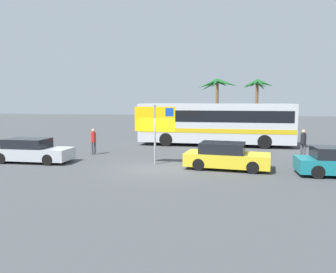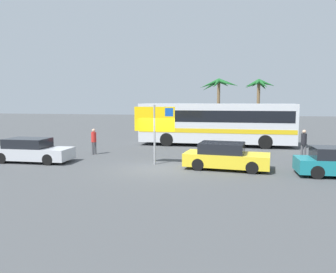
{
  "view_description": "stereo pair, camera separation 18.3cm",
  "coord_description": "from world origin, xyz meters",
  "px_view_note": "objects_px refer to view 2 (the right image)",
  "views": [
    {
      "loc": [
        3.67,
        -16.37,
        3.46
      ],
      "look_at": [
        -0.13,
        3.06,
        1.3
      ],
      "focal_mm": 35.93,
      "sensor_mm": 36.0,
      "label": 1
    },
    {
      "loc": [
        3.85,
        -16.33,
        3.46
      ],
      "look_at": [
        -0.13,
        3.06,
        1.3
      ],
      "focal_mm": 35.93,
      "sensor_mm": 36.0,
      "label": 2
    }
  ],
  "objects_px": {
    "pedestrian_by_bus": "(94,139)",
    "ferry_sign": "(155,121)",
    "bus_front_coach": "(216,122)",
    "car_silver": "(31,151)",
    "pedestrian_crossing_lot": "(304,141)",
    "car_yellow": "(225,156)"
  },
  "relations": [
    {
      "from": "bus_front_coach",
      "to": "pedestrian_crossing_lot",
      "type": "xyz_separation_m",
      "value": [
        5.49,
        -4.7,
        -0.78
      ]
    },
    {
      "from": "ferry_sign",
      "to": "pedestrian_crossing_lot",
      "type": "height_order",
      "value": "ferry_sign"
    },
    {
      "from": "car_yellow",
      "to": "pedestrian_by_bus",
      "type": "height_order",
      "value": "pedestrian_by_bus"
    },
    {
      "from": "bus_front_coach",
      "to": "car_yellow",
      "type": "bearing_deg",
      "value": -83.3
    },
    {
      "from": "car_silver",
      "to": "pedestrian_by_bus",
      "type": "distance_m",
      "value": 3.94
    },
    {
      "from": "bus_front_coach",
      "to": "pedestrian_by_bus",
      "type": "distance_m",
      "value": 9.46
    },
    {
      "from": "pedestrian_by_bus",
      "to": "ferry_sign",
      "type": "bearing_deg",
      "value": 18.44
    },
    {
      "from": "car_yellow",
      "to": "pedestrian_by_bus",
      "type": "relative_size",
      "value": 2.64
    },
    {
      "from": "car_silver",
      "to": "ferry_sign",
      "type": "bearing_deg",
      "value": 3.89
    },
    {
      "from": "ferry_sign",
      "to": "bus_front_coach",
      "type": "bearing_deg",
      "value": 72.05
    },
    {
      "from": "bus_front_coach",
      "to": "ferry_sign",
      "type": "xyz_separation_m",
      "value": [
        -2.68,
        -8.41,
        0.54
      ]
    },
    {
      "from": "ferry_sign",
      "to": "car_silver",
      "type": "distance_m",
      "value": 7.24
    },
    {
      "from": "bus_front_coach",
      "to": "ferry_sign",
      "type": "relative_size",
      "value": 3.6
    },
    {
      "from": "car_silver",
      "to": "pedestrian_crossing_lot",
      "type": "xyz_separation_m",
      "value": [
        15.19,
        4.35,
        0.37
      ]
    },
    {
      "from": "pedestrian_by_bus",
      "to": "pedestrian_crossing_lot",
      "type": "relative_size",
      "value": 0.96
    },
    {
      "from": "bus_front_coach",
      "to": "car_yellow",
      "type": "relative_size",
      "value": 2.66
    },
    {
      "from": "pedestrian_by_bus",
      "to": "car_yellow",
      "type": "bearing_deg",
      "value": 27.33
    },
    {
      "from": "car_yellow",
      "to": "pedestrian_crossing_lot",
      "type": "height_order",
      "value": "pedestrian_crossing_lot"
    },
    {
      "from": "bus_front_coach",
      "to": "ferry_sign",
      "type": "distance_m",
      "value": 8.84
    },
    {
      "from": "ferry_sign",
      "to": "car_yellow",
      "type": "xyz_separation_m",
      "value": [
        3.72,
        -0.44,
        -1.69
      ]
    },
    {
      "from": "car_silver",
      "to": "pedestrian_crossing_lot",
      "type": "bearing_deg",
      "value": 14.6
    },
    {
      "from": "car_yellow",
      "to": "pedestrian_by_bus",
      "type": "xyz_separation_m",
      "value": [
        -8.37,
        2.93,
        0.33
      ]
    }
  ]
}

